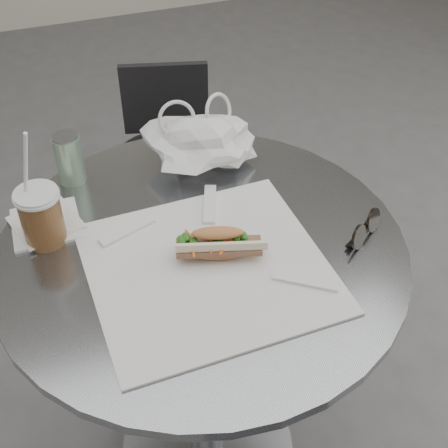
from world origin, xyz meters
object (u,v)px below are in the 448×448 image
object	(u,v)px
cafe_table	(204,339)
sunglasses	(364,230)
drink_can	(69,158)
banh_mi	(218,244)
iced_coffee	(41,216)
chair_far	(170,184)

from	to	relation	value
cafe_table	sunglasses	size ratio (longest dim) A/B	7.81
drink_can	banh_mi	bearing A→B (deg)	-56.54
banh_mi	drink_can	bearing A→B (deg)	139.76
banh_mi	sunglasses	distance (m)	0.28
cafe_table	drink_can	world-z (taller)	drink_can
cafe_table	sunglasses	xyz separation A→B (m)	(0.29, -0.08, 0.29)
banh_mi	iced_coffee	world-z (taller)	iced_coffee
banh_mi	chair_far	bearing A→B (deg)	98.66
banh_mi	sunglasses	xyz separation A→B (m)	(0.27, -0.04, -0.02)
iced_coffee	sunglasses	distance (m)	0.59
banh_mi	drink_can	distance (m)	0.38
cafe_table	sunglasses	world-z (taller)	sunglasses
drink_can	sunglasses	bearing A→B (deg)	-36.34
cafe_table	chair_far	distance (m)	0.79
iced_coffee	cafe_table	bearing A→B (deg)	-22.86
iced_coffee	drink_can	size ratio (longest dim) A/B	2.22
drink_can	cafe_table	bearing A→B (deg)	-55.71
banh_mi	sunglasses	size ratio (longest dim) A/B	2.03
chair_far	iced_coffee	world-z (taller)	iced_coffee
chair_far	drink_can	size ratio (longest dim) A/B	6.01
banh_mi	iced_coffee	xyz separation A→B (m)	(-0.29, 0.15, 0.02)
chair_far	drink_can	bearing A→B (deg)	70.96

